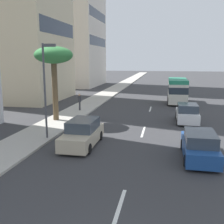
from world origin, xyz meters
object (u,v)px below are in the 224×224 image
at_px(car_third, 199,146).
at_px(pedestrian_near_lamp, 80,101).
at_px(car_second, 83,133).
at_px(street_lamp, 46,80).
at_px(palm_tree, 54,58).
at_px(car_fourth, 187,114).
at_px(minibus_lead, 177,90).

bearing_deg(car_third, pedestrian_near_lamp, 42.16).
height_order(car_second, street_lamp, street_lamp).
bearing_deg(palm_tree, car_fourth, -80.61).
xyz_separation_m(car_fourth, pedestrian_near_lamp, (3.04, 11.18, 0.37)).
bearing_deg(minibus_lead, car_third, -178.70).
xyz_separation_m(car_second, car_fourth, (8.26, -7.31, -0.01)).
bearing_deg(car_third, car_second, 81.90).
relative_size(pedestrian_near_lamp, palm_tree, 0.27).
bearing_deg(minibus_lead, car_fourth, -177.58).
xyz_separation_m(car_second, pedestrian_near_lamp, (11.30, 3.87, 0.35)).
distance_m(car_fourth, palm_tree, 13.00).
relative_size(pedestrian_near_lamp, street_lamp, 0.28).
distance_m(car_second, car_fourth, 11.04).
height_order(car_second, car_third, car_second).
bearing_deg(street_lamp, car_fourth, -53.24).
xyz_separation_m(minibus_lead, palm_tree, (-13.03, 11.38, 4.07)).
distance_m(pedestrian_near_lamp, palm_tree, 6.84).
xyz_separation_m(minibus_lead, street_lamp, (-18.61, 9.62, 2.49)).
relative_size(car_fourth, pedestrian_near_lamp, 2.32).
xyz_separation_m(car_second, car_third, (-1.04, -7.31, -0.05)).
distance_m(pedestrian_near_lamp, street_lamp, 11.05).
xyz_separation_m(minibus_lead, car_third, (-20.38, -0.46, -0.95)).
distance_m(palm_tree, street_lamp, 6.05).
bearing_deg(car_third, palm_tree, 58.18).
bearing_deg(street_lamp, palm_tree, 17.54).
bearing_deg(car_third, minibus_lead, 1.30).
height_order(car_second, pedestrian_near_lamp, pedestrian_near_lamp).
bearing_deg(car_fourth, car_second, 138.50).
bearing_deg(minibus_lead, pedestrian_near_lamp, 126.89).
height_order(car_third, pedestrian_near_lamp, pedestrian_near_lamp).
xyz_separation_m(car_third, palm_tree, (7.35, 11.84, 5.02)).
bearing_deg(palm_tree, car_third, -121.82).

